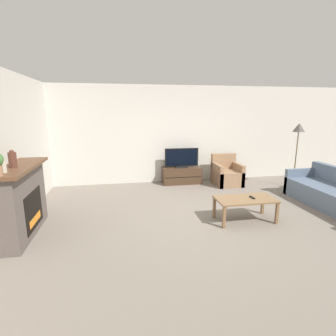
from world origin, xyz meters
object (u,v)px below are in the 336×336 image
(mantel_vase_centre_left, at_px, (13,159))
(armchair, at_px, (227,175))
(tv, at_px, (182,159))
(fireplace, at_px, (20,201))
(mantel_vase_left, at_px, (3,167))
(tv_stand, at_px, (181,175))
(floor_lamp, at_px, (298,133))
(coffee_table, at_px, (245,201))
(remote, at_px, (252,197))

(mantel_vase_centre_left, height_order, armchair, mantel_vase_centre_left)
(mantel_vase_centre_left, relative_size, tv, 0.29)
(fireplace, relative_size, tv, 1.66)
(mantel_vase_left, relative_size, armchair, 0.23)
(tv_stand, distance_m, floor_lamp, 3.25)
(mantel_vase_centre_left, distance_m, coffee_table, 3.96)
(coffee_table, bearing_deg, mantel_vase_left, -174.83)
(tv, distance_m, floor_lamp, 3.10)
(mantel_vase_centre_left, xyz_separation_m, coffee_table, (3.85, -0.01, -0.91))
(fireplace, height_order, tv_stand, fireplace)
(armchair, height_order, remote, armchair)
(armchair, bearing_deg, fireplace, -153.31)
(armchair, relative_size, coffee_table, 0.76)
(remote, bearing_deg, tv_stand, 102.44)
(mantel_vase_centre_left, height_order, coffee_table, mantel_vase_centre_left)
(tv_stand, xyz_separation_m, floor_lamp, (2.86, -0.93, 1.22))
(fireplace, height_order, mantel_vase_centre_left, mantel_vase_centre_left)
(mantel_vase_centre_left, xyz_separation_m, tv_stand, (3.29, 2.73, -1.06))
(mantel_vase_centre_left, relative_size, floor_lamp, 0.16)
(armchair, relative_size, floor_lamp, 0.49)
(armchair, distance_m, coffee_table, 2.48)
(fireplace, height_order, floor_lamp, floor_lamp)
(coffee_table, bearing_deg, fireplace, 178.16)
(fireplace, distance_m, coffee_table, 3.88)
(fireplace, relative_size, mantel_vase_centre_left, 5.73)
(tv, xyz_separation_m, remote, (0.70, -2.73, -0.27))
(remote, bearing_deg, fireplace, 176.36)
(armchair, relative_size, remote, 5.46)
(tv, height_order, coffee_table, tv)
(mantel_vase_centre_left, relative_size, tv_stand, 0.26)
(tv_stand, height_order, coffee_table, tv_stand)
(fireplace, height_order, armchair, fireplace)
(fireplace, relative_size, floor_lamp, 0.92)
(mantel_vase_centre_left, height_order, remote, mantel_vase_centre_left)
(tv, height_order, floor_lamp, floor_lamp)
(floor_lamp, bearing_deg, mantel_vase_left, -160.73)
(armchair, bearing_deg, tv_stand, 164.10)
(fireplace, bearing_deg, tv, 38.30)
(armchair, bearing_deg, coffee_table, -105.02)
(fireplace, bearing_deg, floor_lamp, 15.22)
(tv_stand, xyz_separation_m, armchair, (1.21, -0.34, 0.05))
(remote, bearing_deg, mantel_vase_left, -176.87)
(coffee_table, relative_size, remote, 7.21)
(mantel_vase_left, height_order, coffee_table, mantel_vase_left)
(armchair, bearing_deg, tv, 164.19)
(remote, bearing_deg, mantel_vase_centre_left, 178.05)
(tv_stand, relative_size, floor_lamp, 0.63)
(remote, bearing_deg, armchair, 76.05)
(coffee_table, bearing_deg, tv, 101.69)
(coffee_table, bearing_deg, tv_stand, 101.68)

